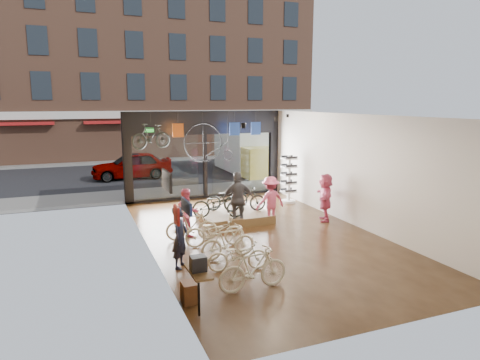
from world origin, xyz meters
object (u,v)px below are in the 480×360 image
floor_bike_2 (238,255)px  display_bike_mid (245,199)px  customer_2 (238,199)px  display_bike_left (218,204)px  display_bike_right (227,198)px  customer_0 (180,237)px  floor_bike_1 (253,269)px  floor_bike_3 (228,242)px  customer_5 (325,197)px  box_truck (249,153)px  floor_bike_4 (215,231)px  sunglasses_rack (289,179)px  floor_bike_5 (192,225)px  penny_farthing (211,144)px  customer_3 (270,200)px  customer_1 (187,214)px  hung_bike (151,136)px  display_platform (235,217)px  street_car (132,165)px

floor_bike_2 → display_bike_mid: 4.76m
customer_2 → display_bike_mid: bearing=-119.8°
floor_bike_2 → display_bike_left: (0.79, 3.90, 0.36)m
display_bike_right → customer_0: 4.97m
display_bike_mid → floor_bike_1: bearing=169.9°
display_bike_mid → display_bike_right: size_ratio=0.93×
floor_bike_1 → floor_bike_3: bearing=-6.9°
customer_0 → customer_5: 6.34m
display_bike_right → floor_bike_3: bearing=156.2°
floor_bike_1 → customer_0: bearing=29.4°
floor_bike_2 → display_bike_left: size_ratio=0.87×
box_truck → customer_2: box_truck is taller
floor_bike_4 → customer_5: (4.53, 1.20, 0.39)m
sunglasses_rack → customer_2: bearing=-156.6°
customer_0 → display_bike_mid: bearing=-5.2°
box_truck → floor_bike_5: (-6.34, -10.64, -0.79)m
floor_bike_1 → display_bike_right: size_ratio=1.02×
display_bike_mid → penny_farthing: bearing=16.9°
box_truck → floor_bike_4: size_ratio=3.66×
floor_bike_4 → customer_3: 3.01m
display_bike_right → customer_1: 2.74m
floor_bike_2 → display_bike_mid: bearing=-15.0°
display_bike_right → customer_5: 3.53m
floor_bike_5 → display_bike_right: display_bike_right is taller
floor_bike_4 → customer_5: bearing=-65.5°
floor_bike_4 → floor_bike_3: bearing=-169.0°
customer_1 → customer_2: customer_2 is taller
floor_bike_5 → display_bike_right: size_ratio=0.96×
customer_3 → customer_0: bearing=31.1°
floor_bike_5 → customer_5: customer_5 is taller
floor_bike_5 → hung_bike: size_ratio=1.00×
floor_bike_5 → display_platform: 2.53m
floor_bike_5 → customer_2: (1.87, 0.88, 0.47)m
floor_bike_5 → customer_5: bearing=-71.2°
street_car → customer_1: bearing=1.0°
floor_bike_3 → display_bike_right: 4.23m
display_bike_right → display_bike_mid: bearing=-143.1°
street_car → display_bike_mid: 10.39m
floor_bike_5 → penny_farthing: penny_farthing is taller
box_truck → floor_bike_4: bearing=-117.2°
display_bike_right → floor_bike_2: bearing=159.0°
customer_3 → penny_farthing: bearing=-79.8°
floor_bike_4 → display_bike_left: display_bike_left is taller
customer_0 → floor_bike_3: bearing=-46.7°
floor_bike_1 → sunglasses_rack: size_ratio=0.84×
floor_bike_1 → hung_bike: bearing=3.3°
customer_3 → display_bike_right: bearing=-55.1°
box_truck → floor_bike_1: (-5.97, -14.54, -0.76)m
floor_bike_3 → hung_bike: size_ratio=0.99×
display_platform → customer_0: 4.56m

